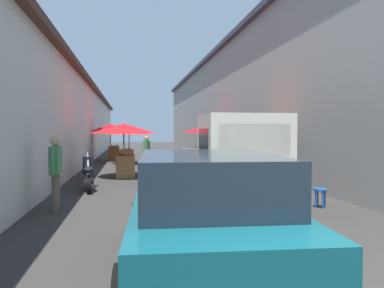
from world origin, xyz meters
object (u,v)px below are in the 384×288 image
at_px(fruit_stall_far_left, 129,134).
at_px(fruit_stall_mid_lane, 234,128).
at_px(delivery_truck, 235,160).
at_px(plastic_stool, 320,193).
at_px(vendor_by_crates, 146,151).
at_px(fruit_stall_near_left, 111,131).
at_px(vendor_in_shade, 56,168).
at_px(fruit_stall_near_right, 203,135).
at_px(fruit_stall_far_right, 124,136).
at_px(parked_scooter, 88,175).
at_px(hatchback_car, 206,212).

xyz_separation_m(fruit_stall_far_left, fruit_stall_mid_lane, (-7.65, -3.53, 0.26)).
bearing_deg(delivery_truck, plastic_stool, -111.91).
bearing_deg(vendor_by_crates, delivery_truck, -168.10).
distance_m(fruit_stall_mid_lane, plastic_stool, 4.68).
xyz_separation_m(fruit_stall_near_left, vendor_in_shade, (-13.54, 0.50, -0.80)).
bearing_deg(vendor_in_shade, fruit_stall_near_left, -2.13).
bearing_deg(fruit_stall_near_left, vendor_by_crates, -161.67).
bearing_deg(fruit_stall_near_right, fruit_stall_far_right, 145.69).
bearing_deg(fruit_stall_near_left, fruit_stall_far_left, -155.09).
bearing_deg(fruit_stall_near_left, parked_scooter, 179.37).
xyz_separation_m(hatchback_car, parked_scooter, (6.62, 2.09, -0.29)).
bearing_deg(hatchback_car, plastic_stool, -45.93).
bearing_deg(plastic_stool, fruit_stall_far_right, 35.51).
relative_size(fruit_stall_far_left, fruit_stall_far_right, 0.92).
bearing_deg(plastic_stool, vendor_by_crates, 21.63).
distance_m(fruit_stall_near_left, parked_scooter, 10.89).
height_order(fruit_stall_near_left, fruit_stall_far_right, fruit_stall_near_left).
xyz_separation_m(vendor_by_crates, plastic_stool, (-8.77, -3.48, -0.54)).
bearing_deg(fruit_stall_far_right, delivery_truck, -154.27).
bearing_deg(fruit_stall_far_left, parked_scooter, 172.41).
distance_m(fruit_stall_mid_lane, parked_scooter, 4.97).
height_order(fruit_stall_far_right, vendor_by_crates, fruit_stall_far_right).
height_order(fruit_stall_far_right, plastic_stool, fruit_stall_far_right).
distance_m(vendor_in_shade, parked_scooter, 2.79).
distance_m(fruit_stall_far_right, vendor_by_crates, 2.83).
bearing_deg(delivery_truck, vendor_by_crates, 11.90).
distance_m(fruit_stall_far_left, fruit_stall_near_right, 4.10).
relative_size(fruit_stall_mid_lane, parked_scooter, 1.46).
height_order(hatchback_car, parked_scooter, hatchback_car).
height_order(fruit_stall_mid_lane, vendor_by_crates, fruit_stall_mid_lane).
xyz_separation_m(delivery_truck, plastic_stool, (-0.72, -1.78, -0.71)).
relative_size(fruit_stall_near_left, hatchback_car, 0.58).
height_order(fruit_stall_near_left, plastic_stool, fruit_stall_near_left).
height_order(fruit_stall_mid_lane, delivery_truck, fruit_stall_mid_lane).
xyz_separation_m(fruit_stall_far_right, hatchback_car, (-9.39, -1.10, -0.81)).
bearing_deg(fruit_stall_far_left, fruit_stall_far_right, 178.47).
bearing_deg(parked_scooter, fruit_stall_near_left, -0.63).
height_order(fruit_stall_near_right, plastic_stool, fruit_stall_near_right).
bearing_deg(fruit_stall_far_left, delivery_truck, -167.62).
xyz_separation_m(fruit_stall_far_right, fruit_stall_mid_lane, (-1.82, -3.69, 0.28)).
height_order(fruit_stall_near_left, vendor_in_shade, fruit_stall_near_left).
height_order(fruit_stall_near_right, fruit_stall_mid_lane, fruit_stall_mid_lane).
relative_size(hatchback_car, vendor_in_shade, 2.49).
bearing_deg(hatchback_car, fruit_stall_far_left, 3.56).
bearing_deg(fruit_stall_mid_lane, plastic_stool, -170.58).
height_order(fruit_stall_far_left, fruit_stall_far_right, fruit_stall_far_left).
distance_m(fruit_stall_near_left, fruit_stall_far_right, 8.09).
distance_m(delivery_truck, vendor_by_crates, 8.23).
xyz_separation_m(parked_scooter, plastic_stool, (-3.42, -5.40, -0.12)).
relative_size(delivery_truck, parked_scooter, 2.93).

